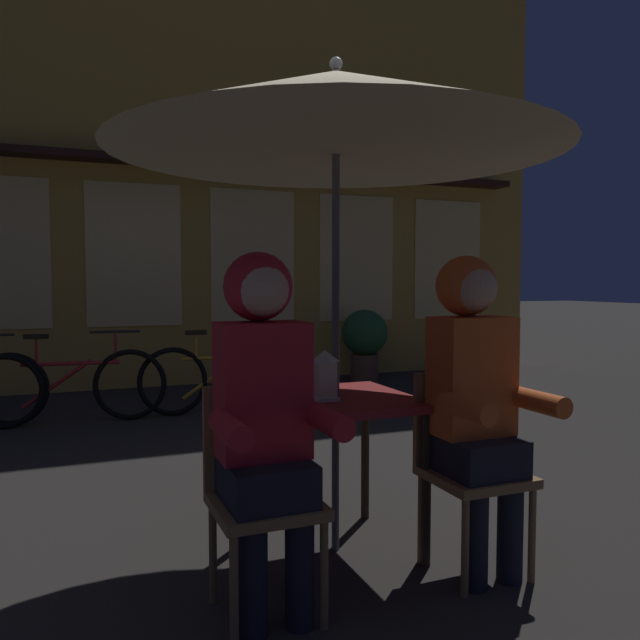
# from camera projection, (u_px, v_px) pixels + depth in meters

# --- Properties ---
(ground_plane) EXTENTS (60.00, 60.00, 0.00)m
(ground_plane) POSITION_uv_depth(u_px,v_px,m) (335.00, 549.00, 3.00)
(ground_plane) COLOR #2D2B28
(cafe_table) EXTENTS (0.72, 0.72, 0.74)m
(cafe_table) POSITION_uv_depth(u_px,v_px,m) (336.00, 418.00, 2.96)
(cafe_table) COLOR maroon
(cafe_table) RESTS_ON ground_plane
(patio_umbrella) EXTENTS (2.10, 2.10, 2.31)m
(patio_umbrella) POSITION_uv_depth(u_px,v_px,m) (336.00, 113.00, 2.87)
(patio_umbrella) COLOR #4C4C51
(patio_umbrella) RESTS_ON ground_plane
(lantern) EXTENTS (0.11, 0.11, 0.23)m
(lantern) POSITION_uv_depth(u_px,v_px,m) (325.00, 374.00, 2.87)
(lantern) COLOR white
(lantern) RESTS_ON cafe_table
(chair_left) EXTENTS (0.40, 0.40, 0.87)m
(chair_left) POSITION_uv_depth(u_px,v_px,m) (261.00, 485.00, 2.45)
(chair_left) COLOR olive
(chair_left) RESTS_ON ground_plane
(chair_right) EXTENTS (0.40, 0.40, 0.87)m
(chair_right) POSITION_uv_depth(u_px,v_px,m) (466.00, 459.00, 2.81)
(chair_right) COLOR olive
(chair_right) RESTS_ON ground_plane
(person_left_hooded) EXTENTS (0.45, 0.56, 1.40)m
(person_left_hooded) POSITION_uv_depth(u_px,v_px,m) (264.00, 397.00, 2.37)
(person_left_hooded) COLOR black
(person_left_hooded) RESTS_ON ground_plane
(person_right_hooded) EXTENTS (0.45, 0.56, 1.40)m
(person_right_hooded) POSITION_uv_depth(u_px,v_px,m) (475.00, 382.00, 2.73)
(person_right_hooded) COLOR black
(person_right_hooded) RESTS_ON ground_plane
(shopfront_building) EXTENTS (10.00, 0.93, 6.20)m
(shopfront_building) POSITION_uv_depth(u_px,v_px,m) (190.00, 139.00, 7.92)
(shopfront_building) COLOR gold
(shopfront_building) RESTS_ON ground_plane
(bicycle_second) EXTENTS (1.67, 0.26, 0.84)m
(bicycle_second) POSITION_uv_depth(u_px,v_px,m) (71.00, 385.00, 5.66)
(bicycle_second) COLOR black
(bicycle_second) RESTS_ON ground_plane
(bicycle_third) EXTENTS (1.68, 0.20, 0.84)m
(bicycle_third) POSITION_uv_depth(u_px,v_px,m) (226.00, 377.00, 6.12)
(bicycle_third) COLOR black
(bicycle_third) RESTS_ON ground_plane
(book) EXTENTS (0.24, 0.21, 0.02)m
(book) POSITION_uv_depth(u_px,v_px,m) (318.00, 390.00, 3.08)
(book) COLOR #661E7A
(book) RESTS_ON cafe_table
(potted_plant) EXTENTS (0.60, 0.60, 0.92)m
(potted_plant) POSITION_uv_depth(u_px,v_px,m) (365.00, 339.00, 8.12)
(potted_plant) COLOR brown
(potted_plant) RESTS_ON ground_plane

